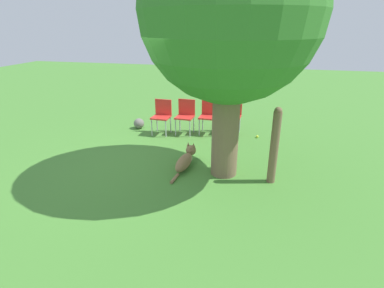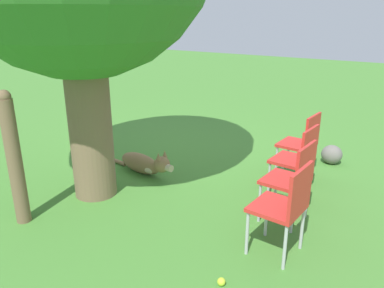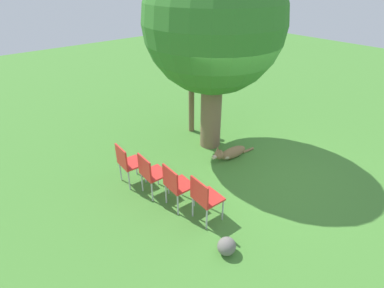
{
  "view_description": "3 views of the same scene",
  "coord_description": "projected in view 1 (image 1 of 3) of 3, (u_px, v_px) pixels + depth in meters",
  "views": [
    {
      "loc": [
        5.11,
        1.86,
        2.69
      ],
      "look_at": [
        -0.14,
        0.62,
        0.5
      ],
      "focal_mm": 28.0,
      "sensor_mm": 36.0,
      "label": 1
    },
    {
      "loc": [
        -3.33,
        4.02,
        2.06
      ],
      "look_at": [
        -1.06,
        0.71,
        0.68
      ],
      "focal_mm": 35.0,
      "sensor_mm": 36.0,
      "label": 2
    },
    {
      "loc": [
        -4.58,
        -3.42,
        3.76
      ],
      "look_at": [
        -1.09,
        0.72,
        0.64
      ],
      "focal_mm": 28.0,
      "sensor_mm": 36.0,
      "label": 3
    }
  ],
  "objects": [
    {
      "name": "tennis_ball",
      "position": [
        257.0,
        137.0,
        7.53
      ],
      "size": [
        0.07,
        0.07,
        0.07
      ],
      "color": "#CCE033",
      "rests_on": "ground_plane"
    },
    {
      "name": "red_chair_0",
      "position": [
        162.0,
        114.0,
        7.68
      ],
      "size": [
        0.44,
        0.46,
        0.88
      ],
      "rotation": [
        0.0,
        0.0,
        -0.05
      ],
      "color": "red",
      "rests_on": "ground_plane"
    },
    {
      "name": "dog",
      "position": [
        185.0,
        160.0,
        5.98
      ],
      "size": [
        1.25,
        0.31,
        0.4
      ],
      "rotation": [
        0.0,
        0.0,
        3.04
      ],
      "color": "olive",
      "rests_on": "ground_plane"
    },
    {
      "name": "red_chair_2",
      "position": [
        209.0,
        114.0,
        7.7
      ],
      "size": [
        0.44,
        0.46,
        0.88
      ],
      "rotation": [
        0.0,
        0.0,
        -0.05
      ],
      "color": "red",
      "rests_on": "ground_plane"
    },
    {
      "name": "ground_plane",
      "position": [
        160.0,
        167.0,
        6.02
      ],
      "size": [
        30.0,
        30.0,
        0.0
      ],
      "primitive_type": "plane",
      "color": "#478433"
    },
    {
      "name": "fence_post",
      "position": [
        274.0,
        146.0,
        5.2
      ],
      "size": [
        0.15,
        0.15,
        1.4
      ],
      "color": "brown",
      "rests_on": "ground_plane"
    },
    {
      "name": "red_chair_3",
      "position": [
        232.0,
        114.0,
        7.71
      ],
      "size": [
        0.44,
        0.46,
        0.88
      ],
      "rotation": [
        0.0,
        0.0,
        -0.05
      ],
      "color": "red",
      "rests_on": "ground_plane"
    },
    {
      "name": "oak_tree",
      "position": [
        231.0,
        12.0,
        4.71
      ],
      "size": [
        2.96,
        2.96,
        4.36
      ],
      "color": "#7A6047",
      "rests_on": "ground_plane"
    },
    {
      "name": "garden_rock",
      "position": [
        139.0,
        123.0,
        8.17
      ],
      "size": [
        0.3,
        0.28,
        0.28
      ],
      "color": "slate",
      "rests_on": "ground_plane"
    },
    {
      "name": "red_chair_1",
      "position": [
        186.0,
        114.0,
        7.69
      ],
      "size": [
        0.44,
        0.46,
        0.88
      ],
      "rotation": [
        0.0,
        0.0,
        -0.05
      ],
      "color": "red",
      "rests_on": "ground_plane"
    }
  ]
}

